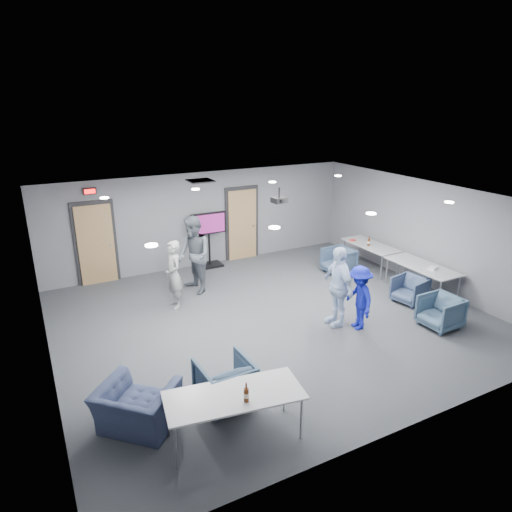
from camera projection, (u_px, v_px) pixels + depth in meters
name	position (u px, v px, depth m)	size (l,w,h in m)	color
floor	(272.00, 319.00, 10.13)	(9.00, 9.00, 0.00)	#373A3F
ceiling	(273.00, 199.00, 9.24)	(9.00, 9.00, 0.00)	silver
wall_back	(204.00, 219.00, 13.03)	(9.00, 0.02, 2.70)	slate
wall_front	(414.00, 349.00, 6.34)	(9.00, 0.02, 2.70)	slate
wall_left	(41.00, 304.00, 7.72)	(0.02, 8.00, 2.70)	slate
wall_right	(425.00, 234.00, 11.65)	(0.02, 8.00, 2.70)	slate
door_left	(96.00, 244.00, 11.78)	(1.06, 0.17, 2.24)	black
door_right	(242.00, 224.00, 13.61)	(1.06, 0.17, 2.24)	black
exit_sign	(90.00, 191.00, 11.30)	(0.32, 0.08, 0.16)	black
hvac_diffuser	(200.00, 181.00, 11.37)	(0.60, 0.60, 0.03)	black
downlights	(273.00, 200.00, 9.24)	(6.18, 3.78, 0.02)	white
person_a	(174.00, 275.00, 10.47)	(0.59, 0.38, 1.61)	gray
person_b	(194.00, 255.00, 11.23)	(0.95, 0.74, 1.95)	slate
person_c	(338.00, 286.00, 9.64)	(1.03, 0.43, 1.76)	#C6DCFF
person_d	(359.00, 298.00, 9.52)	(0.90, 0.52, 1.39)	#1821A2
chair_right_a	(339.00, 261.00, 12.67)	(0.76, 0.78, 0.71)	#384A62
chair_right_b	(410.00, 290.00, 10.86)	(0.68, 0.70, 0.64)	#3A4965
chair_right_c	(440.00, 312.00, 9.67)	(0.74, 0.77, 0.70)	#3E556B
chair_front_a	(225.00, 382.00, 7.23)	(0.81, 0.84, 0.76)	#35485C
chair_front_b	(137.00, 407.00, 6.70)	(1.07, 0.94, 0.70)	#343D5A
table_right_a	(370.00, 246.00, 12.85)	(0.74, 1.77, 0.73)	#A4A6A9
table_right_b	(422.00, 267.00, 11.26)	(0.79, 1.89, 0.73)	#A4A6A9
table_front_left	(234.00, 397.00, 6.39)	(2.05, 1.10, 0.73)	#A4A6A9
bottle_front	(246.00, 395.00, 6.20)	(0.08, 0.08, 0.29)	#4F230D
bottle_right	(369.00, 242.00, 12.70)	(0.07, 0.07, 0.29)	#4F230D
snack_box	(352.00, 240.00, 13.16)	(0.18, 0.12, 0.04)	red
wrapper	(433.00, 268.00, 10.99)	(0.24, 0.17, 0.06)	silver
tv_stand	(209.00, 236.00, 12.99)	(1.04, 0.49, 1.59)	black
projector	(279.00, 200.00, 10.57)	(0.34, 0.32, 0.35)	black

